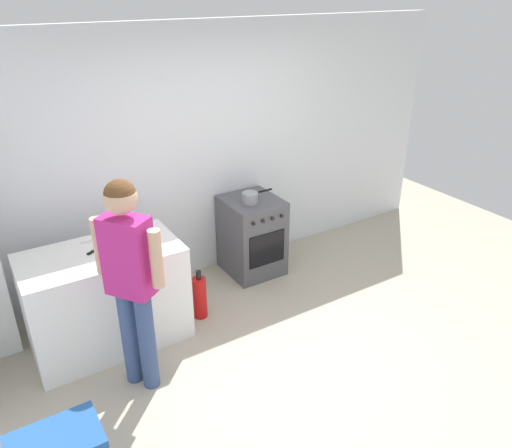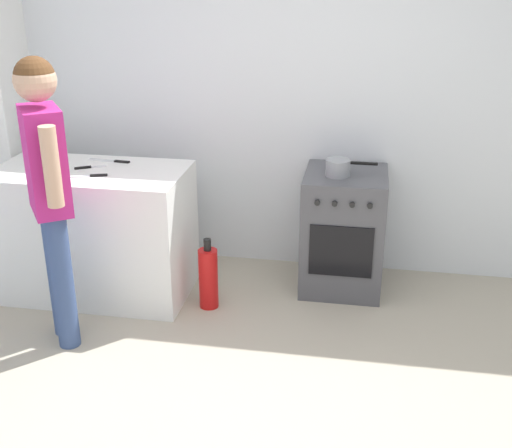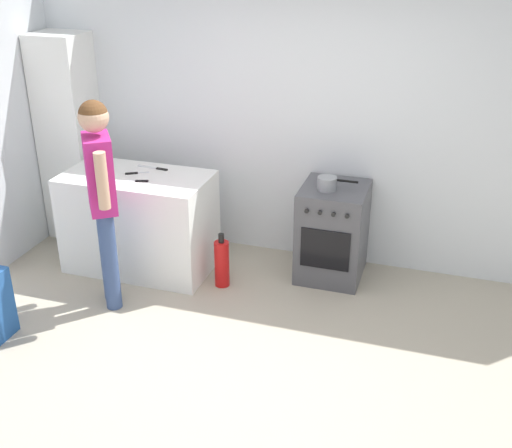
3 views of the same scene
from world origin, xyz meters
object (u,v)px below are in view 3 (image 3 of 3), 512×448
object	(u,v)px
knife_chef	(154,168)
knife_carving	(131,181)
larder_cabinet	(70,138)
pot	(327,183)
person	(101,186)
oven_left	(332,232)
knife_paring	(135,173)
fire_extinguisher	(222,263)

from	to	relation	value
knife_chef	knife_carving	world-z (taller)	same
knife_chef	larder_cabinet	world-z (taller)	larder_cabinet
pot	person	distance (m)	1.86
oven_left	pot	world-z (taller)	pot
knife_carving	person	size ratio (longest dim) A/B	0.19
pot	knife_paring	distance (m)	1.69
pot	knife_carving	xyz separation A→B (m)	(-1.61, -0.46, -0.00)
knife_chef	person	world-z (taller)	person
oven_left	pot	xyz separation A→B (m)	(-0.05, -0.06, 0.48)
knife_chef	knife_paring	world-z (taller)	same
knife_chef	person	size ratio (longest dim) A/B	0.18
pot	larder_cabinet	xyz separation A→B (m)	(-2.60, 0.17, 0.09)
oven_left	knife_carving	xyz separation A→B (m)	(-1.67, -0.52, 0.48)
oven_left	knife_paring	bearing A→B (deg)	-168.84
fire_extinguisher	knife_chef	bearing A→B (deg)	157.59
pot	knife_chef	xyz separation A→B (m)	(-1.57, -0.10, -0.00)
oven_left	knife_carving	size ratio (longest dim) A/B	2.62
knife_carving	knife_paring	world-z (taller)	same
knife_chef	pot	bearing A→B (deg)	3.74
fire_extinguisher	larder_cabinet	world-z (taller)	larder_cabinet
pot	person	world-z (taller)	person
knife_chef	larder_cabinet	size ratio (longest dim) A/B	0.16
pot	knife_chef	distance (m)	1.57
knife_paring	knife_chef	bearing A→B (deg)	60.96
oven_left	knife_paring	xyz separation A→B (m)	(-1.72, -0.34, 0.48)
fire_extinguisher	larder_cabinet	xyz separation A→B (m)	(-1.78, 0.58, 0.78)
knife_carving	pot	bearing A→B (deg)	15.87
knife_carving	person	xyz separation A→B (m)	(0.02, -0.50, 0.15)
pot	oven_left	bearing A→B (deg)	49.77
knife_carving	larder_cabinet	bearing A→B (deg)	147.52
pot	person	xyz separation A→B (m)	(-1.59, -0.96, 0.14)
knife_chef	larder_cabinet	xyz separation A→B (m)	(-1.02, 0.27, 0.10)
knife_carving	person	bearing A→B (deg)	-87.73
knife_chef	person	distance (m)	0.87
oven_left	knife_carving	bearing A→B (deg)	-162.60
oven_left	knife_chef	size ratio (longest dim) A/B	2.73
oven_left	larder_cabinet	xyz separation A→B (m)	(-2.65, 0.10, 0.57)
oven_left	fire_extinguisher	size ratio (longest dim) A/B	1.70
knife_paring	larder_cabinet	bearing A→B (deg)	154.56
knife_carving	knife_paring	bearing A→B (deg)	106.21
oven_left	person	distance (m)	2.04
oven_left	fire_extinguisher	xyz separation A→B (m)	(-0.87, -0.48, -0.21)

